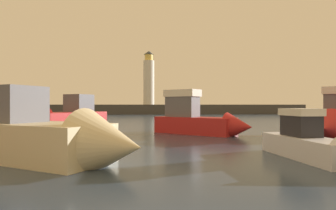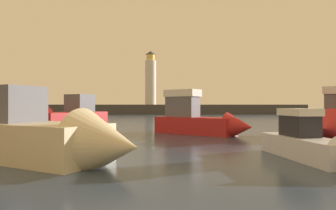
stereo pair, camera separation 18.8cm
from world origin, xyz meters
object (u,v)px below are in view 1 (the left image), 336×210
(motorboat_2, at_px, (317,145))
(lighthouse, at_px, (149,79))
(motorboat_0, at_px, (201,120))
(motorboat_1, at_px, (43,136))
(motorboat_3, at_px, (61,119))

(motorboat_2, bearing_deg, lighthouse, 96.59)
(motorboat_0, distance_m, motorboat_2, 10.90)
(motorboat_2, bearing_deg, motorboat_1, 176.15)
(motorboat_0, distance_m, motorboat_3, 12.32)
(motorboat_3, bearing_deg, motorboat_2, -46.42)
(lighthouse, relative_size, motorboat_2, 2.22)
(motorboat_3, bearing_deg, motorboat_1, -75.72)
(motorboat_1, height_order, motorboat_3, motorboat_3)
(motorboat_2, bearing_deg, motorboat_0, 104.12)
(lighthouse, height_order, motorboat_1, lighthouse)
(lighthouse, xyz_separation_m, motorboat_1, (-3.82, -57.73, -7.36))
(lighthouse, height_order, motorboat_3, lighthouse)
(lighthouse, xyz_separation_m, motorboat_3, (-7.44, -43.54, -7.36))
(lighthouse, bearing_deg, motorboat_0, -85.11)
(motorboat_0, bearing_deg, motorboat_2, -75.88)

